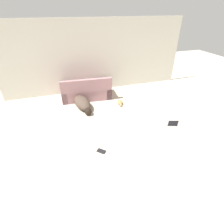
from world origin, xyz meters
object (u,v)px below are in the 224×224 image
Objects in this scene: dog at (83,103)px; book_black at (101,151)px; laptop_open at (173,126)px; cat at (120,103)px; couch at (86,91)px.

book_black is (0.06, -2.34, -0.18)m from dog.
laptop_open is 1.59× the size of book_black.
laptop_open reaches higher than cat.
laptop_open is (1.00, -1.87, 0.01)m from cat.
dog is 2.35m from book_black.
couch is at bearing -120.24° from cat.
couch is at bearing 85.79° from book_black.
couch is 7.97× the size of book_black.
couch is 4.00× the size of cat.
laptop_open is at bearing 7.70° from book_black.
cat is at bearing 59.26° from book_black.
couch is 1.31× the size of dog.
couch reaches higher than dog.
laptop_open is 2.33m from book_black.
dog reaches higher than cat.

